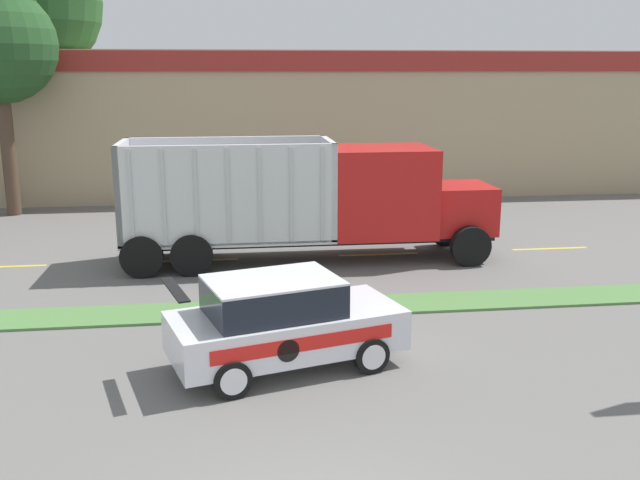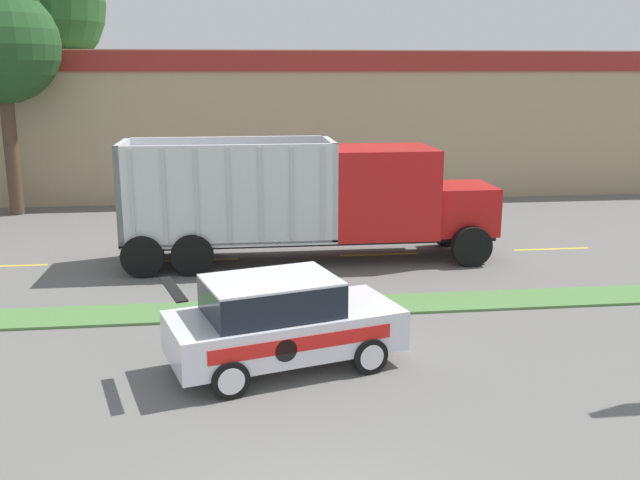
{
  "view_description": "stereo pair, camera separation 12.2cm",
  "coord_description": "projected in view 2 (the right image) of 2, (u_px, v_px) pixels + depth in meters",
  "views": [
    {
      "loc": [
        -0.88,
        -7.01,
        5.43
      ],
      "look_at": [
        1.23,
        9.32,
        1.46
      ],
      "focal_mm": 40.0,
      "sensor_mm": 36.0,
      "label": 1
    },
    {
      "loc": [
        -0.75,
        -7.02,
        5.43
      ],
      "look_at": [
        1.23,
        9.32,
        1.46
      ],
      "focal_mm": 40.0,
      "sensor_mm": 36.0,
      "label": 2
    }
  ],
  "objects": [
    {
      "name": "rally_car",
      "position": [
        281.0,
        321.0,
        13.12
      ],
      "size": [
        4.59,
        2.95,
        1.77
      ],
      "color": "silver",
      "rests_on": "ground_plane"
    },
    {
      "name": "store_building_backdrop",
      "position": [
        286.0,
        118.0,
        34.92
      ],
      "size": [
        41.38,
        12.1,
        6.16
      ],
      "color": "tan",
      "rests_on": "ground_plane"
    },
    {
      "name": "dump_truck_trail",
      "position": [
        345.0,
        201.0,
        20.46
      ],
      "size": [
        10.62,
        2.71,
        3.49
      ],
      "color": "black",
      "rests_on": "ground_plane"
    },
    {
      "name": "centre_line_6",
      "position": [
        551.0,
        249.0,
        21.97
      ],
      "size": [
        2.4,
        0.14,
        0.01
      ],
      "primitive_type": "cube",
      "color": "yellow",
      "rests_on": "ground_plane"
    },
    {
      "name": "grass_verge",
      "position": [
        271.0,
        309.0,
        16.41
      ],
      "size": [
        120.0,
        1.35,
        0.06
      ],
      "primitive_type": "cube",
      "color": "#517F42",
      "rests_on": "ground_plane"
    },
    {
      "name": "centre_line_5",
      "position": [
        380.0,
        254.0,
        21.34
      ],
      "size": [
        2.4,
        0.14,
        0.01
      ],
      "primitive_type": "cube",
      "color": "yellow",
      "rests_on": "ground_plane"
    },
    {
      "name": "tree_behind_left",
      "position": [
        0.0,
        34.0,
        25.71
      ],
      "size": [
        4.21,
        4.21,
        9.42
      ],
      "color": "brown",
      "rests_on": "ground_plane"
    },
    {
      "name": "centre_line_4",
      "position": [
        197.0,
        260.0,
        20.71
      ],
      "size": [
        2.4,
        0.14,
        0.01
      ],
      "primitive_type": "cube",
      "color": "yellow",
      "rests_on": "ground_plane"
    },
    {
      "name": "centre_line_3",
      "position": [
        4.0,
        266.0,
        20.08
      ],
      "size": [
        2.4,
        0.14,
        0.01
      ],
      "primitive_type": "cube",
      "color": "yellow",
      "rests_on": "ground_plane"
    }
  ]
}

